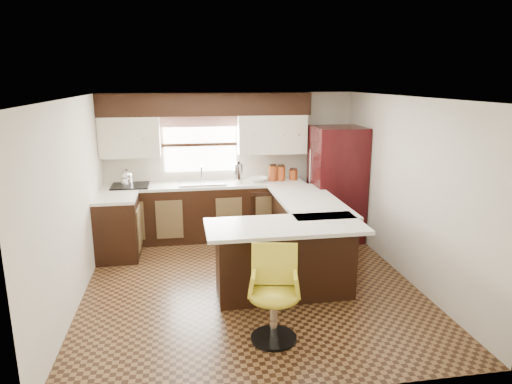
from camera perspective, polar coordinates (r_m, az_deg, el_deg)
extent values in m
plane|color=#49301A|center=(6.10, -0.73, -11.44)|extent=(4.40, 4.40, 0.00)
plane|color=silver|center=(5.51, -0.80, 11.71)|extent=(4.40, 4.40, 0.00)
plane|color=beige|center=(7.82, -3.22, 3.51)|extent=(4.40, 0.00, 4.40)
plane|color=beige|center=(3.64, 4.58, -9.00)|extent=(4.40, 0.00, 4.40)
plane|color=beige|center=(5.77, -21.86, -1.28)|extent=(0.00, 4.40, 4.40)
plane|color=beige|center=(6.35, 18.33, 0.34)|extent=(0.00, 4.40, 4.40)
cube|color=black|center=(7.67, -6.24, -2.53)|extent=(3.30, 0.60, 0.90)
cube|color=black|center=(7.10, -16.89, -4.42)|extent=(0.60, 0.70, 0.90)
cube|color=silver|center=(7.55, -6.34, 0.91)|extent=(3.30, 0.60, 0.04)
cube|color=silver|center=(6.97, -17.16, -0.73)|extent=(0.60, 0.70, 0.04)
cube|color=black|center=(7.49, -6.28, 10.85)|extent=(3.40, 0.35, 0.36)
cube|color=beige|center=(7.57, -15.50, 6.65)|extent=(0.94, 0.35, 0.64)
cube|color=beige|center=(7.68, 1.96, 7.25)|extent=(1.14, 0.35, 0.64)
cube|color=white|center=(7.71, -6.96, 5.91)|extent=(1.20, 0.02, 0.90)
cube|color=#D19B93|center=(7.62, -7.03, 8.77)|extent=(1.30, 0.06, 0.18)
cube|color=#B2B2B7|center=(7.52, -6.72, 1.14)|extent=(0.75, 0.45, 0.03)
cube|color=black|center=(7.52, 1.53, -2.95)|extent=(0.58, 0.03, 0.78)
cube|color=black|center=(7.56, -15.46, 0.76)|extent=(0.58, 0.50, 0.02)
cube|color=black|center=(6.68, 6.12, -5.06)|extent=(0.60, 1.95, 0.90)
cube|color=black|center=(5.67, 3.60, -8.54)|extent=(1.65, 0.60, 0.90)
cube|color=silver|center=(6.55, 6.65, -1.12)|extent=(0.84, 1.95, 0.04)
cube|color=silver|center=(5.42, 3.68, -4.29)|extent=(1.89, 0.84, 0.04)
cube|color=black|center=(7.62, 10.02, 1.00)|extent=(0.80, 0.77, 1.87)
cylinder|color=silver|center=(7.56, -2.20, 2.40)|extent=(0.15, 0.15, 0.31)
imported|color=white|center=(7.63, 0.30, 1.59)|extent=(0.33, 0.33, 0.07)
cylinder|color=#913B15|center=(7.68, 2.07, 2.35)|extent=(0.14, 0.14, 0.26)
cylinder|color=#913B15|center=(7.71, 3.15, 2.33)|extent=(0.14, 0.14, 0.24)
cylinder|color=#913B15|center=(7.76, 4.69, 2.14)|extent=(0.14, 0.14, 0.17)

